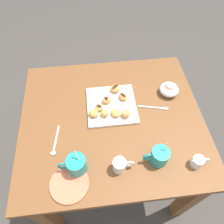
{
  "coord_description": "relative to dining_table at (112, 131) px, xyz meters",
  "views": [
    {
      "loc": [
        0.07,
        0.61,
        1.68
      ],
      "look_at": [
        -0.0,
        -0.02,
        0.77
      ],
      "focal_mm": 34.08,
      "sensor_mm": 36.0,
      "label": 1
    }
  ],
  "objects": [
    {
      "name": "ground_plane",
      "position": [
        0.0,
        0.0,
        -0.61
      ],
      "size": [
        8.0,
        8.0,
        0.0
      ],
      "primitive_type": "plane",
      "color": "#423D38"
    },
    {
      "name": "loose_spoon_by_plate",
      "position": [
        -0.25,
        -0.03,
        0.14
      ],
      "size": [
        0.16,
        0.05,
        0.01
      ],
      "color": "silver",
      "rests_on": "dining_table"
    },
    {
      "name": "chocolate_sauce_pitcher",
      "position": [
        -0.35,
        0.3,
        0.17
      ],
      "size": [
        0.09,
        0.05,
        0.06
      ],
      "color": "silver",
      "rests_on": "dining_table"
    },
    {
      "name": "beignet_7",
      "position": [
        -0.02,
        -0.01,
        0.17
      ],
      "size": [
        0.07,
        0.07,
        0.03
      ],
      "primitive_type": "ellipsoid",
      "rotation": [
        0.0,
        0.0,
        2.05
      ],
      "color": "#D19347",
      "rests_on": "pastry_plate_square"
    },
    {
      "name": "beignet_4",
      "position": [
        -0.07,
        0.01,
        0.17
      ],
      "size": [
        0.06,
        0.06,
        0.04
      ],
      "primitive_type": "ellipsoid",
      "rotation": [
        0.0,
        0.0,
        0.74
      ],
      "color": "#D19347",
      "rests_on": "pastry_plate_square"
    },
    {
      "name": "beignet_3",
      "position": [
        0.02,
        -0.09,
        0.17
      ],
      "size": [
        0.06,
        0.05,
        0.03
      ],
      "primitive_type": "ellipsoid",
      "rotation": [
        0.0,
        0.0,
        4.83
      ],
      "color": "#D19347",
      "rests_on": "pastry_plate_square"
    },
    {
      "name": "beignet_6",
      "position": [
        -0.07,
        -0.11,
        0.17
      ],
      "size": [
        0.06,
        0.07,
        0.03
      ],
      "primitive_type": "ellipsoid",
      "rotation": [
        0.0,
        0.0,
        5.31
      ],
      "color": "#D19347",
      "rests_on": "pastry_plate_square"
    },
    {
      "name": "chocolate_drizzle_1",
      "position": [
        0.06,
        -0.05,
        0.18
      ],
      "size": [
        0.03,
        0.03,
        0.0
      ],
      "primitive_type": "ellipsoid",
      "rotation": [
        0.0,
        0.0,
        2.4
      ],
      "color": "#381E11",
      "rests_on": "beignet_1"
    },
    {
      "name": "dining_table",
      "position": [
        0.0,
        0.0,
        0.0
      ],
      "size": [
        0.95,
        0.85,
        0.75
      ],
      "color": "brown",
      "rests_on": "ground_plane"
    },
    {
      "name": "chocolate_drizzle_6",
      "position": [
        -0.07,
        -0.11,
        0.19
      ],
      "size": [
        0.03,
        0.04,
        0.0
      ],
      "primitive_type": "ellipsoid",
      "rotation": [
        0.0,
        0.0,
        5.36
      ],
      "color": "#381E11",
      "rests_on": "beignet_6"
    },
    {
      "name": "loose_spoon_near_saucer",
      "position": [
        0.29,
        0.12,
        0.14
      ],
      "size": [
        0.04,
        0.16,
        0.01
      ],
      "color": "silver",
      "rests_on": "dining_table"
    },
    {
      "name": "beignet_0",
      "position": [
        0.04,
        -0.01,
        0.17
      ],
      "size": [
        0.06,
        0.06,
        0.04
      ],
      "primitive_type": "ellipsoid",
      "rotation": [
        0.0,
        0.0,
        3.71
      ],
      "color": "#D19347",
      "rests_on": "pastry_plate_square"
    },
    {
      "name": "chocolate_drizzle_5",
      "position": [
        -0.04,
        -0.17,
        0.19
      ],
      "size": [
        0.04,
        0.04,
        0.0
      ],
      "primitive_type": "ellipsoid",
      "rotation": [
        0.0,
        0.0,
        0.62
      ],
      "color": "#381E11",
      "rests_on": "beignet_5"
    },
    {
      "name": "beignet_5",
      "position": [
        -0.04,
        -0.17,
        0.17
      ],
      "size": [
        0.06,
        0.06,
        0.03
      ],
      "primitive_type": "ellipsoid",
      "rotation": [
        0.0,
        0.0,
        0.18
      ],
      "color": "#D19347",
      "rests_on": "pastry_plate_square"
    },
    {
      "name": "coffee_mug_teal_right",
      "position": [
        0.19,
        0.26,
        0.19
      ],
      "size": [
        0.12,
        0.08,
        0.14
      ],
      "color": "teal",
      "rests_on": "dining_table"
    },
    {
      "name": "saucer_coral_left",
      "position": [
        0.22,
        0.32,
        0.14
      ],
      "size": [
        0.17,
        0.17,
        0.01
      ],
      "primitive_type": "cylinder",
      "color": "#E5704C",
      "rests_on": "dining_table"
    },
    {
      "name": "pastry_plate_square",
      "position": [
        -0.01,
        -0.08,
        0.15
      ],
      "size": [
        0.26,
        0.26,
        0.02
      ],
      "primitive_type": "cube",
      "color": "silver",
      "rests_on": "dining_table"
    },
    {
      "name": "ice_cream_bowl",
      "position": [
        -0.34,
        -0.13,
        0.17
      ],
      "size": [
        0.11,
        0.11,
        0.08
      ],
      "color": "silver",
      "rests_on": "dining_table"
    },
    {
      "name": "beignet_2",
      "position": [
        0.09,
        -0.02,
        0.17
      ],
      "size": [
        0.07,
        0.07,
        0.03
      ],
      "primitive_type": "ellipsoid",
      "rotation": [
        0.0,
        0.0,
        0.41
      ],
      "color": "#D19347",
      "rests_on": "pastry_plate_square"
    },
    {
      "name": "cream_pitcher_white",
      "position": [
        -0.01,
        0.28,
        0.18
      ],
      "size": [
        0.1,
        0.06,
        0.07
      ],
      "color": "silver",
      "rests_on": "dining_table"
    },
    {
      "name": "beignet_1",
      "position": [
        0.06,
        -0.05,
        0.17
      ],
      "size": [
        0.06,
        0.06,
        0.03
      ],
      "primitive_type": "ellipsoid",
      "rotation": [
        0.0,
        0.0,
        2.41
      ],
      "color": "#D19347",
      "rests_on": "pastry_plate_square"
    },
    {
      "name": "chocolate_drizzle_3",
      "position": [
        0.02,
        -0.09,
        0.19
      ],
      "size": [
        0.03,
        0.03,
        0.0
      ],
      "primitive_type": "ellipsoid",
      "rotation": [
        0.0,
        0.0,
        5.26
      ],
      "color": "#381E11",
      "rests_on": "beignet_3"
    },
    {
      "name": "coffee_mug_teal_left",
      "position": [
        -0.18,
        0.26,
        0.18
      ],
      "size": [
        0.12,
        0.08,
        0.13
      ],
      "color": "teal",
      "rests_on": "dining_table"
    }
  ]
}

